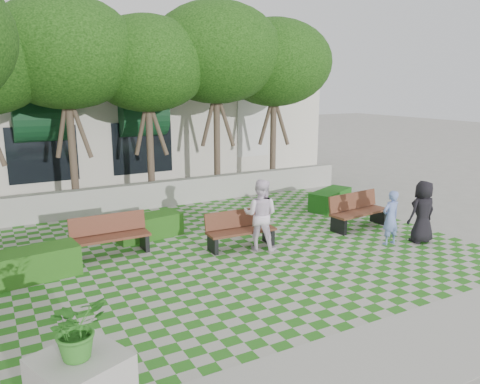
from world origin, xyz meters
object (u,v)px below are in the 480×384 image
person_white (260,215)px  bench_mid (240,230)px  bench_west (110,236)px  planter_front (81,377)px  hedge_midleft (149,227)px  person_dark (423,212)px  person_blue (391,218)px  hedge_west (32,265)px  hedge_east (330,199)px  bench_east (358,211)px

person_white → bench_mid: bearing=-2.7°
bench_west → bench_mid: bearing=-19.1°
planter_front → hedge_midleft: bearing=65.7°
hedge_midleft → person_dark: size_ratio=1.08×
person_blue → hedge_west: bearing=-14.1°
hedge_midleft → hedge_west: size_ratio=0.94×
person_blue → person_dark: bearing=162.0°
bench_west → planter_front: (-1.84, -6.08, 0.23)m
hedge_east → hedge_west: hedge_west is taller
bench_west → person_dark: (7.74, -3.17, 0.37)m
bench_east → hedge_west: size_ratio=1.04×
bench_east → hedge_east: bearing=65.1°
hedge_west → planter_front: 5.36m
hedge_east → person_dark: person_dark is taller
bench_west → person_dark: 8.37m
hedge_west → bench_east: bearing=-3.6°
hedge_west → person_blue: size_ratio=1.32×
bench_mid → bench_west: size_ratio=0.97×
hedge_east → person_white: size_ratio=0.99×
bench_east → hedge_west: bearing=170.3°
planter_front → bench_mid: bearing=44.8°
bench_west → hedge_midleft: (1.27, 0.82, -0.16)m
bench_mid → bench_east: bearing=-0.1°
hedge_west → person_blue: 9.03m
person_white → person_blue: bearing=-160.1°
person_dark → planter_front: bearing=19.8°
hedge_midleft → hedge_west: bearing=-154.0°
person_dark → person_white: size_ratio=0.92×
person_blue → person_white: 3.56m
bench_east → hedge_west: (-9.06, 0.56, -0.16)m
bench_east → person_blue: person_blue is taller
bench_west → planter_front: 6.36m
bench_east → planter_front: (-8.98, -4.78, 0.22)m
hedge_midleft → person_blue: bearing=-33.7°
bench_mid → hedge_west: bearing=178.5°
bench_mid → hedge_east: size_ratio=1.01×
hedge_west → person_white: size_ratio=1.05×
hedge_east → planter_front: (-9.71, -6.93, 0.39)m
person_dark → bench_west: bearing=-19.4°
bench_mid → planter_front: bearing=-132.6°
bench_mid → hedge_east: (4.70, 1.96, -0.14)m
hedge_west → hedge_midleft: bearing=26.0°
bench_east → bench_west: (-7.14, 1.30, -0.01)m
bench_west → person_dark: person_dark is taller
person_blue → person_white: bearing=-23.1°
hedge_east → hedge_west: (-9.79, -1.59, 0.02)m
bench_mid → person_dark: bearing=-21.7°
bench_west → hedge_midleft: bearing=33.1°
hedge_midleft → person_white: bearing=-45.4°
hedge_east → hedge_midleft: 6.60m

